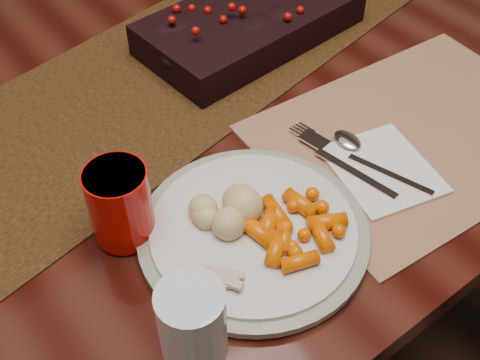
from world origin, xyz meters
TOP-DOWN VIEW (x-y plane):
  - floor at (0.00, 0.00)m, footprint 5.00×5.00m
  - dining_table at (0.00, 0.00)m, footprint 1.80×1.00m
  - table_runner at (0.04, 0.04)m, footprint 1.69×0.64m
  - centerpiece at (0.24, 0.05)m, footprint 0.38×0.22m
  - placemat_main at (0.29, -0.29)m, footprint 0.46×0.35m
  - dinner_plate at (-0.02, -0.30)m, footprint 0.35×0.35m
  - baby_carrots at (0.01, -0.34)m, footprint 0.11×0.09m
  - mashed_potatoes at (-0.04, -0.26)m, footprint 0.10×0.10m
  - turkey_shreds at (-0.10, -0.34)m, footprint 0.09×0.09m
  - napkin at (0.19, -0.32)m, footprint 0.15×0.17m
  - fork at (0.15, -0.28)m, footprint 0.05×0.16m
  - spoon at (0.19, -0.31)m, footprint 0.08×0.15m
  - red_cup at (-0.14, -0.20)m, footprint 0.09×0.09m
  - wine_glass at (-0.18, -0.42)m, footprint 0.08×0.08m

SIDE VIEW (x-z plane):
  - floor at x=0.00m, z-range 0.00..0.00m
  - dining_table at x=0.00m, z-range 0.00..0.75m
  - table_runner at x=0.04m, z-range 0.75..0.75m
  - placemat_main at x=0.29m, z-range 0.75..0.75m
  - napkin at x=0.19m, z-range 0.75..0.76m
  - spoon at x=0.19m, z-range 0.76..0.76m
  - fork at x=0.15m, z-range 0.76..0.76m
  - dinner_plate at x=-0.02m, z-range 0.75..0.77m
  - turkey_shreds at x=-0.10m, z-range 0.77..0.79m
  - baby_carrots at x=0.01m, z-range 0.77..0.79m
  - centerpiece at x=0.24m, z-range 0.75..0.83m
  - mashed_potatoes at x=-0.04m, z-range 0.77..0.81m
  - red_cup at x=-0.14m, z-range 0.75..0.86m
  - wine_glass at x=-0.18m, z-range 0.75..0.92m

